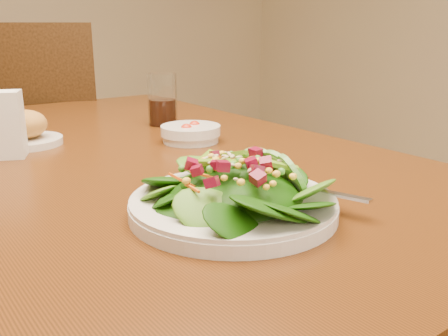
{
  "coord_description": "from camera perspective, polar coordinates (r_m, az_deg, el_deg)",
  "views": [
    {
      "loc": [
        -0.39,
        -0.88,
        0.99
      ],
      "look_at": [
        -0.01,
        -0.37,
        0.81
      ],
      "focal_mm": 40.0,
      "sensor_mm": 36.0,
      "label": 1
    }
  ],
  "objects": [
    {
      "name": "drinking_glass",
      "position": [
        1.24,
        -7.05,
        7.38
      ],
      "size": [
        0.07,
        0.07,
        0.13
      ],
      "color": "silver",
      "rests_on": "dining_table"
    },
    {
      "name": "chair_far",
      "position": [
        1.89,
        -20.56,
        0.93
      ],
      "size": [
        0.6,
        0.6,
        0.99
      ],
      "rotation": [
        0.0,
        0.0,
        2.76
      ],
      "color": "#38200C",
      "rests_on": "ground_plane"
    },
    {
      "name": "bread_plate",
      "position": [
        1.11,
        -21.75,
        3.97
      ],
      "size": [
        0.14,
        0.14,
        0.07
      ],
      "color": "silver",
      "rests_on": "dining_table"
    },
    {
      "name": "dining_table",
      "position": [
        1.02,
        -11.84,
        -3.82
      ],
      "size": [
        0.9,
        1.4,
        0.75
      ],
      "color": "#50260B",
      "rests_on": "ground_plane"
    },
    {
      "name": "tomato_bowl",
      "position": [
        1.06,
        -3.83,
        3.99
      ],
      "size": [
        0.13,
        0.13,
        0.04
      ],
      "color": "silver",
      "rests_on": "dining_table"
    },
    {
      "name": "salad_plate",
      "position": [
        0.66,
        1.71,
        -2.72
      ],
      "size": [
        0.28,
        0.27,
        0.08
      ],
      "rotation": [
        0.0,
        0.0,
        -0.04
      ],
      "color": "silver",
      "rests_on": "dining_table"
    }
  ]
}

